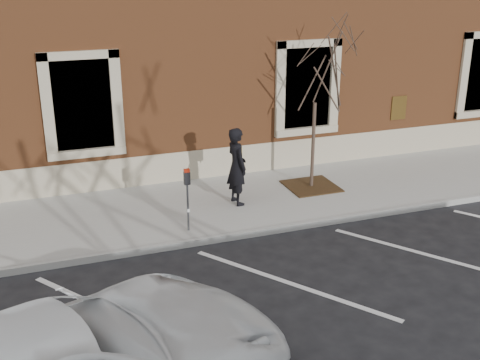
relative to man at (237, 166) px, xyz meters
name	(u,v)px	position (x,y,z in m)	size (l,w,h in m)	color
ground	(249,236)	(-0.26, -1.53, -1.09)	(120.00, 120.00, 0.00)	#28282B
sidewalk_near	(224,204)	(-0.26, 0.22, -1.02)	(40.00, 3.50, 0.15)	#A4A19A
curb_near	(250,234)	(-0.26, -1.58, -1.02)	(40.00, 0.12, 0.15)	#9E9E99
parking_stripes	(291,284)	(-0.26, -3.73, -1.09)	(28.00, 4.40, 0.01)	silver
building_civic	(162,17)	(-0.26, 6.21, 2.90)	(40.00, 8.62, 8.00)	brown
man	(237,166)	(0.00, 0.00, 0.00)	(0.69, 0.45, 1.88)	black
parking_meter	(187,188)	(-1.51, -1.10, 0.04)	(0.13, 0.10, 1.41)	#595B60
tree_grate	(311,186)	(2.19, 0.38, -0.93)	(1.27, 1.27, 0.03)	#3B2412
sapling	(316,79)	(2.19, 0.38, 1.88)	(2.42, 2.42, 4.04)	#46312A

